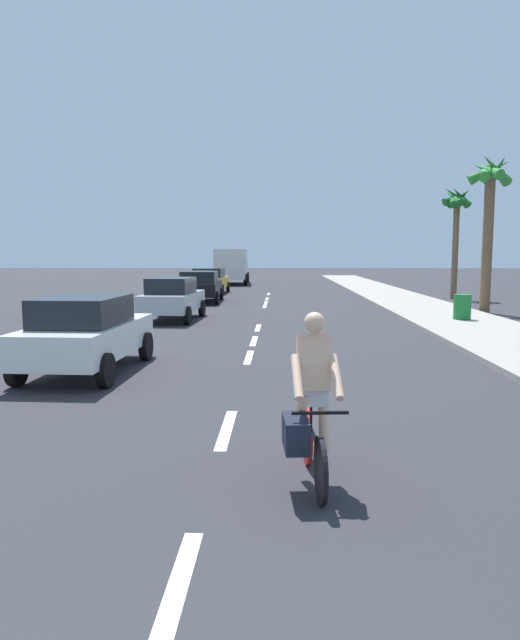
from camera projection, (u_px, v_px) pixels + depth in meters
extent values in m
plane|color=#2D2D33|center=(260.00, 322.00, 20.28)|extent=(160.00, 160.00, 0.00)
cube|color=#9E998E|center=(442.00, 315.00, 22.00)|extent=(3.60, 80.00, 0.14)
cube|color=white|center=(175.00, 595.00, 4.01)|extent=(0.16, 1.80, 0.01)
cube|color=white|center=(227.00, 429.00, 7.84)|extent=(0.16, 1.80, 0.01)
cube|color=white|center=(249.00, 357.00, 13.31)|extent=(0.16, 1.80, 0.01)
cube|color=white|center=(254.00, 341.00, 15.80)|extent=(0.16, 1.80, 0.01)
cube|color=white|center=(258.00, 328.00, 18.64)|extent=(0.16, 1.80, 0.01)
cube|color=white|center=(265.00, 306.00, 26.43)|extent=(0.16, 1.80, 0.01)
cube|color=white|center=(266.00, 303.00, 28.39)|extent=(0.16, 1.80, 0.01)
cube|color=white|center=(267.00, 299.00, 30.77)|extent=(0.16, 1.80, 0.01)
cube|color=white|center=(269.00, 294.00, 34.60)|extent=(0.16, 1.80, 0.01)
cylinder|color=black|center=(321.00, 470.00, 5.48)|extent=(0.10, 0.66, 0.66)
cylinder|color=red|center=(307.00, 436.00, 6.52)|extent=(0.10, 0.66, 0.66)
cube|color=black|center=(313.00, 435.00, 5.98)|extent=(0.11, 0.94, 0.04)
cylinder|color=black|center=(311.00, 408.00, 6.16)|extent=(0.03, 0.03, 0.48)
cube|color=black|center=(320.00, 413.00, 5.49)|extent=(0.56, 0.07, 0.03)
cube|color=beige|center=(313.00, 362.00, 5.97)|extent=(0.36, 0.34, 0.63)
sphere|color=beige|center=(315.00, 322.00, 5.86)|extent=(0.22, 0.22, 0.22)
cube|color=white|center=(312.00, 392.00, 6.06)|extent=(0.34, 0.24, 0.28)
cube|color=black|center=(296.00, 433.00, 5.67)|extent=(0.28, 0.54, 0.32)
cylinder|color=beige|center=(324.00, 422.00, 6.05)|extent=(0.13, 0.32, 0.62)
cylinder|color=beige|center=(301.00, 422.00, 6.04)|extent=(0.13, 0.21, 0.63)
cylinder|color=beige|center=(336.00, 377.00, 5.73)|extent=(0.13, 0.49, 0.41)
cylinder|color=beige|center=(297.00, 377.00, 5.71)|extent=(0.13, 0.49, 0.41)
cube|color=white|center=(88.00, 339.00, 11.61)|extent=(1.81, 4.04, 0.64)
cube|color=black|center=(83.00, 311.00, 11.34)|extent=(1.54, 2.12, 0.56)
cylinder|color=black|center=(75.00, 345.00, 13.05)|extent=(0.20, 0.65, 0.64)
cylinder|color=black|center=(146.00, 346.00, 12.93)|extent=(0.20, 0.65, 0.64)
cylinder|color=black|center=(16.00, 369.00, 10.36)|extent=(0.20, 0.65, 0.64)
cylinder|color=black|center=(106.00, 370.00, 10.25)|extent=(0.20, 0.65, 0.64)
cube|color=#B7BABF|center=(173.00, 301.00, 20.78)|extent=(1.85, 4.02, 0.64)
cube|color=black|center=(171.00, 285.00, 20.51)|extent=(1.56, 2.12, 0.56)
cylinder|color=black|center=(160.00, 308.00, 22.22)|extent=(0.21, 0.65, 0.64)
cylinder|color=black|center=(202.00, 308.00, 22.08)|extent=(0.21, 0.65, 0.64)
cylinder|color=black|center=(140.00, 315.00, 19.56)|extent=(0.21, 0.65, 0.64)
cylinder|color=black|center=(187.00, 316.00, 19.42)|extent=(0.21, 0.65, 0.64)
cube|color=black|center=(200.00, 288.00, 28.70)|extent=(2.07, 4.64, 0.64)
cube|color=black|center=(200.00, 277.00, 28.41)|extent=(1.77, 2.44, 0.56)
cylinder|color=black|center=(185.00, 294.00, 30.30)|extent=(0.20, 0.65, 0.64)
cylinder|color=black|center=(221.00, 294.00, 30.29)|extent=(0.20, 0.65, 0.64)
cylinder|color=black|center=(177.00, 298.00, 27.20)|extent=(0.20, 0.65, 0.64)
cylinder|color=black|center=(217.00, 298.00, 27.19)|extent=(0.20, 0.65, 0.64)
cube|color=gold|center=(210.00, 282.00, 34.98)|extent=(2.00, 4.58, 0.64)
cube|color=black|center=(209.00, 273.00, 34.68)|extent=(1.72, 2.39, 0.56)
cylinder|color=black|center=(199.00, 287.00, 36.61)|extent=(0.19, 0.64, 0.64)
cylinder|color=black|center=(228.00, 287.00, 36.50)|extent=(0.19, 0.64, 0.64)
cylinder|color=black|center=(190.00, 290.00, 33.54)|extent=(0.19, 0.64, 0.64)
cylinder|color=black|center=(222.00, 290.00, 33.44)|extent=(0.19, 0.64, 0.64)
cube|color=beige|center=(233.00, 269.00, 47.88)|extent=(2.45, 2.39, 1.40)
cube|color=silver|center=(231.00, 264.00, 44.86)|extent=(2.49, 4.21, 2.30)
cylinder|color=black|center=(219.00, 278.00, 47.86)|extent=(0.30, 0.91, 0.90)
cylinder|color=black|center=(247.00, 278.00, 47.82)|extent=(0.30, 0.91, 0.90)
cylinder|color=black|center=(215.00, 280.00, 43.98)|extent=(0.30, 0.91, 0.90)
cylinder|color=black|center=(245.00, 280.00, 43.95)|extent=(0.30, 0.91, 0.90)
cylinder|color=brown|center=(488.00, 241.00, 22.99)|extent=(0.41, 0.41, 5.93)
cone|color=#2D8433|center=(497.00, 170.00, 22.68)|extent=(0.58, 1.62, 1.27)
cone|color=#2D8433|center=(489.00, 171.00, 22.91)|extent=(1.75, 0.68, 1.15)
cone|color=#2D8433|center=(484.00, 170.00, 22.79)|extent=(1.08, 1.77, 1.28)
cone|color=#2D8433|center=(487.00, 170.00, 22.54)|extent=(1.09, 1.77, 1.21)
cone|color=#2D8433|center=(496.00, 169.00, 22.44)|extent=(1.68, 1.20, 1.39)
cylinder|color=brown|center=(455.00, 247.00, 30.29)|extent=(0.33, 0.33, 5.57)
cone|color=#195B23|center=(462.00, 197.00, 29.99)|extent=(0.48, 1.78, 0.92)
cone|color=#195B23|center=(459.00, 198.00, 30.18)|extent=(1.33, 1.23, 1.24)
cone|color=#195B23|center=(455.00, 198.00, 30.23)|extent=(1.45, 0.81, 0.98)
cone|color=#195B23|center=(452.00, 197.00, 30.06)|extent=(0.76, 1.65, 1.34)
cone|color=#195B23|center=(453.00, 197.00, 29.92)|extent=(0.83, 1.63, 1.26)
cone|color=#195B23|center=(457.00, 197.00, 29.75)|extent=(1.50, 0.85, 1.33)
cone|color=#195B23|center=(461.00, 197.00, 29.77)|extent=(1.41, 1.05, 1.26)
cylinder|color=#19722D|center=(462.00, 307.00, 19.83)|extent=(0.60, 0.60, 0.88)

